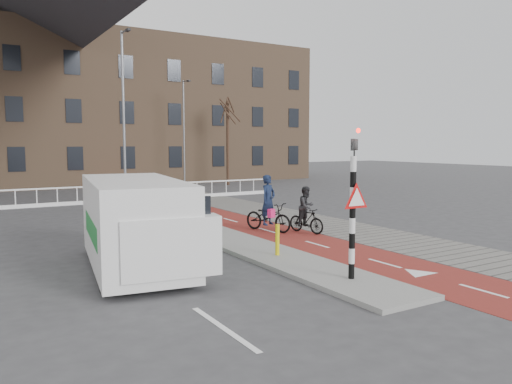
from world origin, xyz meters
TOP-DOWN VIEW (x-y plane):
  - ground at (0.00, 0.00)m, footprint 120.00×120.00m
  - bike_lane at (1.50, 10.00)m, footprint 2.50×60.00m
  - sidewalk at (4.30, 10.00)m, footprint 3.00×60.00m
  - curb_island at (-0.70, 4.00)m, footprint 1.80×16.00m
  - traffic_signal at (-0.60, -2.02)m, footprint 0.80×0.80m
  - bollard at (-0.73, 0.96)m, footprint 0.12×0.12m
  - cyclist_near at (1.47, 4.91)m, footprint 1.39×2.16m
  - cyclist_far at (2.45, 3.86)m, footprint 0.83×1.63m
  - van at (-4.54, 1.96)m, footprint 2.98×5.75m
  - railing at (-5.00, 17.00)m, footprint 28.00×0.10m
  - townhouse_row at (-3.00, 32.00)m, footprint 46.00×10.00m
  - tree_right at (9.95, 24.23)m, footprint 0.24×0.24m
  - streetlight_near at (-1.52, 13.07)m, footprint 0.12×0.12m
  - streetlight_right at (6.32, 24.43)m, footprint 0.12×0.12m

SIDE VIEW (x-z plane):
  - ground at x=0.00m, z-range 0.00..0.00m
  - bike_lane at x=1.50m, z-range 0.00..0.01m
  - sidewalk at x=4.30m, z-range 0.00..0.01m
  - curb_island at x=-0.70m, z-range 0.00..0.12m
  - railing at x=-5.00m, z-range -0.19..0.80m
  - bollard at x=-0.73m, z-range 0.12..1.00m
  - cyclist_near at x=1.47m, z-range -0.34..1.77m
  - cyclist_far at x=2.45m, z-range -0.14..1.58m
  - van at x=-4.54m, z-range 0.06..2.42m
  - traffic_signal at x=-0.60m, z-range 0.15..3.83m
  - tree_right at x=9.95m, z-range 0.00..6.58m
  - streetlight_right at x=6.32m, z-range 0.00..7.95m
  - streetlight_near at x=-1.52m, z-range 0.00..8.53m
  - townhouse_row at x=-3.00m, z-range -0.14..15.76m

